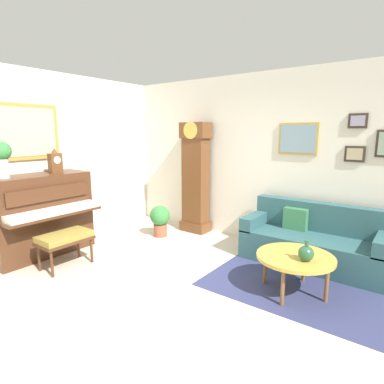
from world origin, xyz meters
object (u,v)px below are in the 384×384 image
green_jug (306,253)px  coffee_table (295,258)px  flower_vase (1,155)px  piano (41,215)px  potted_plant (160,219)px  mantel_clock (55,162)px  grandfather_clock (195,181)px  piano_bench (65,239)px  couch (313,242)px

green_jug → coffee_table: bearing=148.6°
flower_vase → green_jug: bearing=22.3°
coffee_table → flower_vase: size_ratio=1.52×
piano → potted_plant: piano is taller
coffee_table → mantel_clock: bearing=-166.8°
grandfather_clock → coffee_table: grandfather_clock is taller
coffee_table → mantel_clock: 3.73m
piano → piano_bench: size_ratio=2.06×
piano → potted_plant: size_ratio=2.57×
piano → piano_bench: (0.72, -0.06, -0.21)m
grandfather_clock → flower_vase: 3.09m
piano_bench → mantel_clock: (-0.71, 0.36, 0.99)m
couch → grandfather_clock: bearing=174.9°
piano → coffee_table: piano is taller
flower_vase → green_jug: size_ratio=2.42×
piano_bench → grandfather_clock: 2.50m
potted_plant → mantel_clock: bearing=-122.0°
couch → green_jug: 1.14m
mantel_clock → coffee_table: bearing=13.2°
mantel_clock → potted_plant: size_ratio=0.68×
couch → coffee_table: 1.02m
couch → mantel_clock: mantel_clock is taller
piano_bench → potted_plant: bearing=84.8°
couch → mantel_clock: bearing=-151.8°
grandfather_clock → couch: (2.22, -0.20, -0.65)m
grandfather_clock → potted_plant: size_ratio=3.62×
piano_bench → potted_plant: 1.76m
piano_bench → potted_plant: size_ratio=1.25×
flower_vase → green_jug: flower_vase is taller
piano_bench → grandfather_clock: bearing=78.6°
piano → green_jug: 3.79m
flower_vase → coffee_table: bearing=24.3°
mantel_clock → green_jug: bearing=11.5°
piano_bench → couch: (2.70, 2.19, -0.09)m
mantel_clock → potted_plant: mantel_clock is taller
couch → coffee_table: (0.09, -1.01, 0.11)m
piano → grandfather_clock: grandfather_clock is taller
piano_bench → coffee_table: 3.03m
piano → mantel_clock: mantel_clock is taller
grandfather_clock → coffee_table: size_ratio=2.31×
mantel_clock → green_jug: (3.64, 0.74, -0.86)m
piano_bench → couch: size_ratio=0.37×
piano → couch: (3.42, 2.13, -0.31)m
grandfather_clock → flower_vase: (-1.20, -2.79, 0.58)m
mantel_clock → flower_vase: bearing=-90.0°
couch → green_jug: size_ratio=7.92×
grandfather_clock → coffee_table: bearing=-27.7°
piano_bench → flower_vase: size_ratio=1.21×
piano_bench → coffee_table: (2.79, 1.18, 0.02)m
couch → potted_plant: 2.58m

